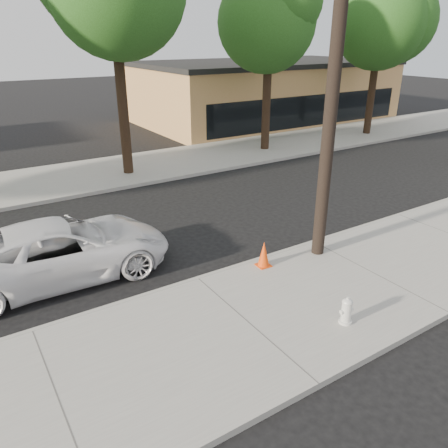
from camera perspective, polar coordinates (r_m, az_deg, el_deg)
The scene contains 12 objects.
ground at distance 13.00m, azimuth -8.03°, elevation -3.58°, with size 120.00×120.00×0.00m, color black.
near_sidewalk at distance 9.76m, azimuth 3.05°, elevation -12.91°, with size 90.00×4.40×0.15m, color gray.
far_sidewalk at distance 20.53m, azimuth -18.25°, elevation 5.86°, with size 90.00×5.00×0.15m, color gray.
curb_near at distance 11.31m, azimuth -3.48°, elevation -7.34°, with size 90.00×0.12×0.16m, color #9E9B93.
building_main at distance 33.93m, azimuth 5.36°, elevation 16.77°, with size 18.00×10.00×4.00m, color tan.
utility_pole at distance 11.52m, azimuth 14.06°, elevation 17.01°, with size 1.40×0.34×9.00m.
tree_c at distance 19.56m, azimuth -13.36°, elevation 25.94°, with size 4.96×4.80×9.55m.
tree_d at distance 23.81m, azimuth 6.58°, elevation 24.49°, with size 4.50×4.35×8.75m.
tree_e at distance 29.36m, azimuth 20.35°, elevation 23.73°, with size 4.80×4.65×9.25m.
police_cruiser at distance 12.01m, azimuth -20.45°, elevation -3.19°, with size 2.56×5.55×1.54m, color white.
fire_hydrant at distance 9.85m, azimuth 15.69°, elevation -10.91°, with size 0.32×0.29×0.59m.
traffic_cone at distance 11.70m, azimuth 5.22°, elevation -3.97°, with size 0.38×0.38×0.71m.
Camera 1 is at (-4.66, -10.64, 5.84)m, focal length 35.00 mm.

